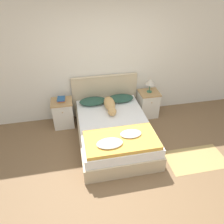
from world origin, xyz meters
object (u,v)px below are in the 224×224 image
Objects in this scene: pillow_right at (121,98)px; book_stack at (61,99)px; nightstand_right at (148,104)px; table_lamp at (150,82)px; nightstand_left at (63,113)px; dog at (110,105)px; bed at (114,132)px; pillow_left at (93,101)px.

book_stack is (-1.28, 0.01, 0.12)m from pillow_right.
book_stack is at bearing 179.66° from nightstand_right.
book_stack is at bearing -179.99° from table_lamp.
pillow_right is at bearing -179.31° from table_lamp.
nightstand_left is at bearing -96.42° from book_stack.
dog is 3.33× the size of book_stack.
book_stack is at bearing 83.58° from nightstand_left.
bed is 3.16× the size of nightstand_left.
pillow_right is (-0.66, 0.00, 0.22)m from nightstand_right.
dog is at bearing 88.52° from bed.
nightstand_left is at bearing 163.66° from dog.
nightstand_left reaches higher than pillow_right.
book_stack is at bearing 179.34° from pillow_left.
pillow_left is 0.62m from pillow_right.
table_lamp reaches higher than pillow_right.
nightstand_right is at bearing -0.34° from book_stack.
nightstand_right reaches higher than bed.
nightstand_right is at bearing -90.00° from table_lamp.
nightstand_left is 1.30m from pillow_right.
table_lamp is (0.97, 0.76, 0.62)m from bed.
book_stack is 0.68× the size of table_lamp.
book_stack is at bearing 179.66° from pillow_right.
nightstand_left is 0.86× the size of dog.
bed is at bearing -112.42° from pillow_right.
bed is 9.08× the size of book_stack.
dog is 1.04m from table_lamp.
pillow_right is at bearing 0.00° from pillow_left.
book_stack reaches higher than dog.
nightstand_right is (1.94, 0.00, 0.00)m from nightstand_left.
bed is 3.16× the size of nightstand_right.
book_stack reaches higher than nightstand_right.
nightstand_right reaches higher than pillow_left.
table_lamp reaches higher than pillow_left.
pillow_right is 0.82× the size of dog.
nightstand_right is 2.87× the size of book_stack.
bed is at bearing -141.99° from table_lamp.
pillow_left is 1.85× the size of table_lamp.
table_lamp is (1.28, 0.01, 0.32)m from pillow_left.
bed is 0.86m from pillow_left.
nightstand_left is 1.06× the size of pillow_right.
pillow_right is (0.31, 0.75, 0.30)m from bed.
nightstand_right is at bearing 0.00° from nightstand_left.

